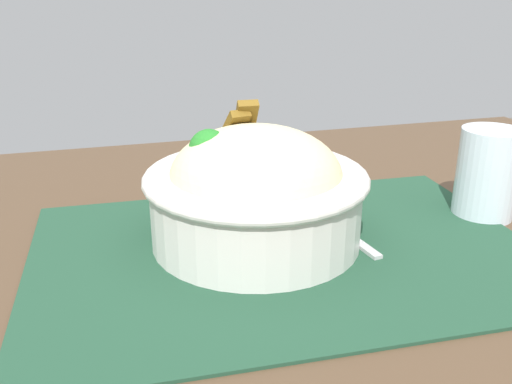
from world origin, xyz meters
TOP-DOWN VIEW (x-y plane):
  - table at (0.00, 0.00)m, footprint 1.07×0.79m
  - placemat at (-0.02, -0.01)m, footprint 0.48×0.33m
  - bowl at (-0.05, 0.02)m, footprint 0.21×0.21m
  - fork at (0.04, 0.02)m, footprint 0.03×0.13m
  - drinking_glass at (0.21, 0.02)m, footprint 0.06×0.06m

SIDE VIEW (x-z plane):
  - table at x=0.00m, z-range 0.30..1.06m
  - placemat at x=-0.02m, z-range 0.75..0.76m
  - fork at x=0.04m, z-range 0.76..0.76m
  - drinking_glass at x=0.21m, z-range 0.75..0.84m
  - bowl at x=-0.05m, z-range 0.74..0.87m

